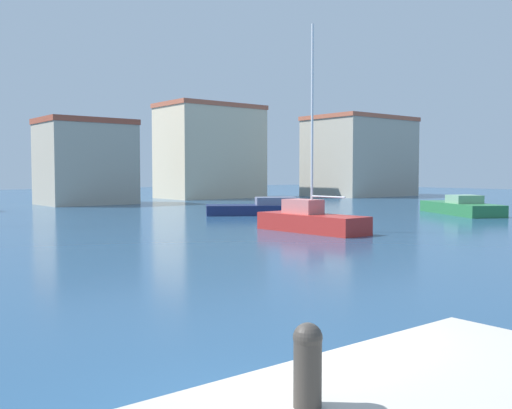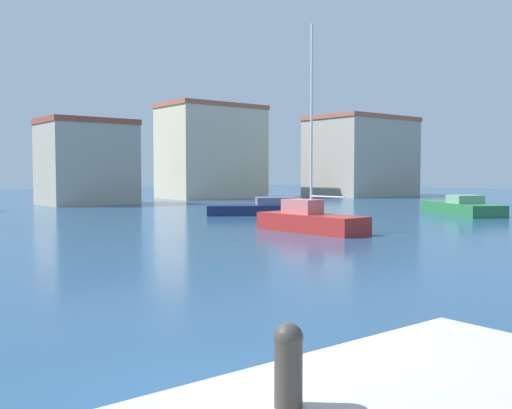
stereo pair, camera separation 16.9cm
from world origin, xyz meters
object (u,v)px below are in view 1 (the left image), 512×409
(mooring_bollard, at_px, (308,361))
(motorboat_navy_center_channel, at_px, (265,208))
(motorboat_green_inner_mooring, at_px, (461,207))
(sailboat_red_far_left, at_px, (310,220))

(mooring_bollard, height_order, motorboat_navy_center_channel, mooring_bollard)
(mooring_bollard, height_order, motorboat_green_inner_mooring, mooring_bollard)
(mooring_bollard, xyz_separation_m, sailboat_red_far_left, (17.16, 17.64, -0.88))
(mooring_bollard, distance_m, motorboat_green_inner_mooring, 39.35)
(motorboat_green_inner_mooring, bearing_deg, sailboat_red_far_left, -172.61)
(motorboat_navy_center_channel, bearing_deg, mooring_bollard, -129.16)
(motorboat_navy_center_channel, relative_size, motorboat_green_inner_mooring, 0.99)
(sailboat_red_far_left, height_order, motorboat_green_inner_mooring, sailboat_red_far_left)
(sailboat_red_far_left, distance_m, motorboat_navy_center_channel, 11.97)
(mooring_bollard, relative_size, motorboat_green_inner_mooring, 0.08)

